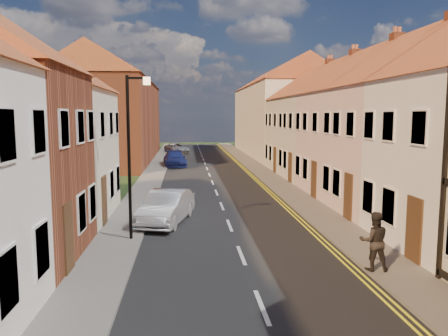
{
  "coord_description": "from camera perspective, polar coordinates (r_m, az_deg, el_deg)",
  "views": [
    {
      "loc": [
        -1.82,
        3.89,
        4.7
      ],
      "look_at": [
        0.02,
        24.92,
        2.14
      ],
      "focal_mm": 35.0,
      "sensor_mm": 36.0,
      "label": 1
    }
  ],
  "objects": [
    {
      "name": "road",
      "position": [
        26.59,
        -0.99,
        -3.24
      ],
      "size": [
        7.0,
        90.0,
        0.02
      ],
      "primitive_type": "cube",
      "color": "black",
      "rests_on": "ground"
    },
    {
      "name": "pavement_left",
      "position": [
        26.65,
        -10.48,
        -3.23
      ],
      "size": [
        1.8,
        90.0,
        0.12
      ],
      "primitive_type": "cube",
      "color": "gray",
      "rests_on": "ground"
    },
    {
      "name": "pavement_right",
      "position": [
        27.24,
        8.3,
        -2.96
      ],
      "size": [
        1.8,
        90.0,
        0.12
      ],
      "primitive_type": "cube",
      "color": "gray",
      "rests_on": "ground"
    },
    {
      "name": "cottage_r_cream_mid",
      "position": [
        22.54,
        24.7,
        5.73
      ],
      "size": [
        8.3,
        5.2,
        9.0
      ],
      "color": "beige",
      "rests_on": "ground"
    },
    {
      "name": "cottage_r_pink",
      "position": [
        27.37,
        19.1,
        6.07
      ],
      "size": [
        8.3,
        6.0,
        9.0
      ],
      "color": "beige",
      "rests_on": "ground"
    },
    {
      "name": "cottage_r_white_far",
      "position": [
        32.38,
        15.19,
        6.29
      ],
      "size": [
        8.3,
        5.2,
        9.0
      ],
      "color": "beige",
      "rests_on": "ground"
    },
    {
      "name": "cottage_r_cream_far",
      "position": [
        37.49,
        12.34,
        6.41
      ],
      "size": [
        8.3,
        6.0,
        9.0
      ],
      "color": "beige",
      "rests_on": "ground"
    },
    {
      "name": "cottage_l_pink",
      "position": [
        21.32,
        -25.65,
        5.36
      ],
      "size": [
        8.3,
        6.3,
        8.8
      ],
      "color": "beige",
      "rests_on": "ground"
    },
    {
      "name": "block_right_far",
      "position": [
        52.31,
        7.35,
        7.51
      ],
      "size": [
        8.3,
        24.2,
        10.5
      ],
      "color": "beige",
      "rests_on": "ground"
    },
    {
      "name": "block_left_far",
      "position": [
        46.72,
        -14.32,
        7.43
      ],
      "size": [
        8.3,
        24.2,
        10.5
      ],
      "color": "brown",
      "rests_on": "ground"
    },
    {
      "name": "lamppost",
      "position": [
        16.28,
        -12.03,
        2.67
      ],
      "size": [
        0.88,
        0.15,
        6.0
      ],
      "color": "black",
      "rests_on": "pavement_left"
    },
    {
      "name": "car_mid",
      "position": [
        19.24,
        -7.51,
        -5.09
      ],
      "size": [
        2.55,
        4.59,
        1.43
      ],
      "primitive_type": "imported",
      "rotation": [
        0.0,
        0.0,
        -0.25
      ],
      "color": "#B1B3B9",
      "rests_on": "ground"
    },
    {
      "name": "car_far",
      "position": [
        40.65,
        -6.44,
        1.21
      ],
      "size": [
        2.42,
        4.9,
        1.37
      ],
      "primitive_type": "imported",
      "rotation": [
        0.0,
        0.0,
        0.11
      ],
      "color": "navy",
      "rests_on": "ground"
    },
    {
      "name": "car_distant",
      "position": [
        54.47,
        -6.18,
        2.6
      ],
      "size": [
        3.52,
        5.02,
        1.27
      ],
      "primitive_type": "imported",
      "rotation": [
        0.0,
        0.0,
        0.34
      ],
      "color": "#A7A9AE",
      "rests_on": "ground"
    },
    {
      "name": "pedestrian_right_b",
      "position": [
        13.8,
        19.02,
        -9.01
      ],
      "size": [
        0.95,
        0.8,
        1.76
      ],
      "primitive_type": "imported",
      "rotation": [
        0.0,
        0.0,
        2.98
      ],
      "color": "black",
      "rests_on": "pavement_right"
    }
  ]
}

